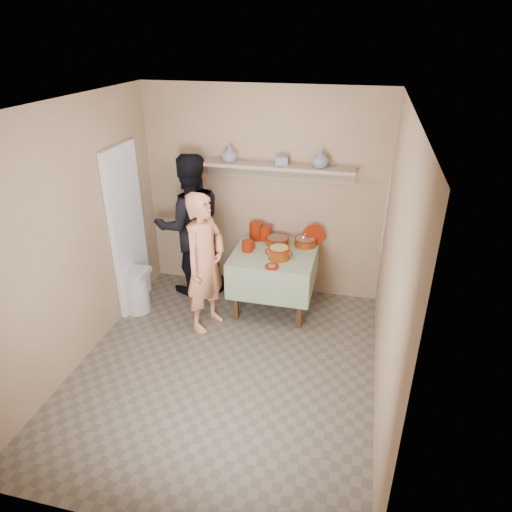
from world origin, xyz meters
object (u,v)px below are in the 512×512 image
(cazuela_rice, at_px, (279,252))
(trash_bin, at_px, (136,290))
(person_helper, at_px, (190,225))
(person_cook, at_px, (205,263))
(serving_table, at_px, (274,261))

(cazuela_rice, distance_m, trash_bin, 1.81)
(person_helper, height_order, trash_bin, person_helper)
(trash_bin, bearing_deg, person_cook, -4.85)
(serving_table, bearing_deg, trash_bin, -163.17)
(person_helper, bearing_deg, cazuela_rice, 132.69)
(serving_table, bearing_deg, cazuela_rice, -63.70)
(person_cook, distance_m, serving_table, 0.90)
(person_helper, height_order, serving_table, person_helper)
(trash_bin, bearing_deg, cazuela_rice, 10.77)
(person_cook, relative_size, person_helper, 0.89)
(serving_table, bearing_deg, person_helper, 170.81)
(serving_table, relative_size, cazuela_rice, 2.95)
(serving_table, bearing_deg, person_cook, -139.76)
(person_helper, bearing_deg, serving_table, 139.56)
(trash_bin, bearing_deg, serving_table, 16.83)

